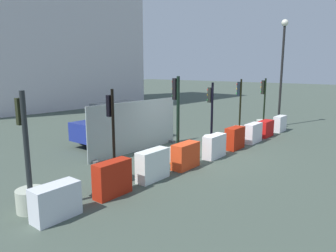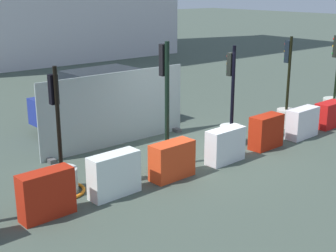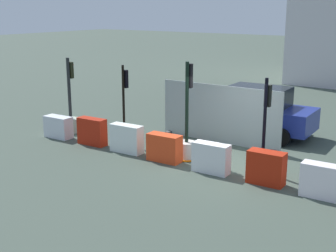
# 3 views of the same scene
# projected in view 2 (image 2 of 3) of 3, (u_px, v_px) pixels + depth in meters

# --- Properties ---
(ground_plane) EXTENTS (120.00, 120.00, 0.00)m
(ground_plane) POSITION_uv_depth(u_px,v_px,m) (198.00, 152.00, 12.29)
(ground_plane) COLOR #414E44
(traffic_light_1) EXTENTS (0.93, 0.93, 2.64)m
(traffic_light_1) POSITION_uv_depth(u_px,v_px,m) (62.00, 175.00, 9.76)
(traffic_light_1) COLOR #B2B9B2
(traffic_light_1) RESTS_ON ground_plane
(traffic_light_2) EXTENTS (0.86, 0.86, 2.95)m
(traffic_light_2) POSITION_uv_depth(u_px,v_px,m) (167.00, 144.00, 11.18)
(traffic_light_2) COLOR silver
(traffic_light_2) RESTS_ON ground_plane
(traffic_light_3) EXTENTS (0.62, 0.62, 2.65)m
(traffic_light_3) POSITION_uv_depth(u_px,v_px,m) (231.00, 125.00, 12.80)
(traffic_light_3) COLOR silver
(traffic_light_3) RESTS_ON ground_plane
(traffic_light_4) EXTENTS (0.56, 0.56, 2.72)m
(traffic_light_4) POSITION_uv_depth(u_px,v_px,m) (286.00, 109.00, 14.33)
(traffic_light_4) COLOR beige
(traffic_light_4) RESTS_ON ground_plane
(traffic_light_5) EXTENTS (0.95, 0.95, 2.70)m
(traffic_light_5) POSITION_uv_depth(u_px,v_px,m) (334.00, 103.00, 15.83)
(traffic_light_5) COLOR beige
(traffic_light_5) RESTS_ON ground_plane
(construction_barrier_1) EXTENTS (1.04, 0.42, 0.91)m
(construction_barrier_1) POSITION_uv_depth(u_px,v_px,m) (46.00, 194.00, 8.70)
(construction_barrier_1) COLOR #B2220F
(construction_barrier_1) RESTS_ON ground_plane
(construction_barrier_2) EXTENTS (1.10, 0.43, 0.90)m
(construction_barrier_2) POSITION_uv_depth(u_px,v_px,m) (114.00, 175.00, 9.62)
(construction_barrier_2) COLOR white
(construction_barrier_2) RESTS_ON ground_plane
(construction_barrier_3) EXTENTS (1.05, 0.48, 0.83)m
(construction_barrier_3) POSITION_uv_depth(u_px,v_px,m) (172.00, 160.00, 10.51)
(construction_barrier_3) COLOR #E6421B
(construction_barrier_3) RESTS_ON ground_plane
(construction_barrier_4) EXTENTS (1.06, 0.43, 0.84)m
(construction_barrier_4) POSITION_uv_depth(u_px,v_px,m) (225.00, 146.00, 11.47)
(construction_barrier_4) COLOR white
(construction_barrier_4) RESTS_ON ground_plane
(construction_barrier_5) EXTENTS (0.98, 0.47, 0.88)m
(construction_barrier_5) POSITION_uv_depth(u_px,v_px,m) (266.00, 132.00, 12.49)
(construction_barrier_5) COLOR #AE220D
(construction_barrier_5) RESTS_ON ground_plane
(construction_barrier_6) EXTENTS (1.08, 0.44, 0.85)m
(construction_barrier_6) POSITION_uv_depth(u_px,v_px,m) (302.00, 123.00, 13.36)
(construction_barrier_6) COLOR white
(construction_barrier_6) RESTS_ON ground_plane
(construction_barrier_7) EXTENTS (1.04, 0.49, 0.77)m
(construction_barrier_7) POSITION_uv_depth(u_px,v_px,m) (329.00, 115.00, 14.37)
(construction_barrier_7) COLOR red
(construction_barrier_7) RESTS_ON ground_plane
(car_blue_estate) EXTENTS (4.11, 2.29, 1.74)m
(car_blue_estate) POSITION_uv_depth(u_px,v_px,m) (104.00, 99.00, 14.21)
(car_blue_estate) COLOR navy
(car_blue_estate) RESTS_ON ground_plane
(site_fence_panel) EXTENTS (4.46, 0.50, 1.97)m
(site_fence_panel) POSITION_uv_depth(u_px,v_px,m) (116.00, 111.00, 12.58)
(site_fence_panel) COLOR #95A4A3
(site_fence_panel) RESTS_ON ground_plane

